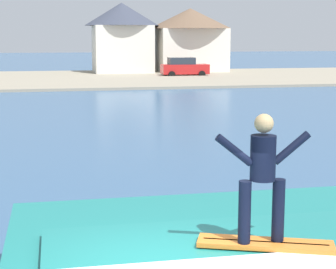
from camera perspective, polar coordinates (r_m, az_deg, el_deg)
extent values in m
cube|color=#1C7973|center=(7.95, 9.14, -10.61)|extent=(5.73, 2.05, 0.12)
cube|color=orange|center=(7.67, 9.51, -10.51)|extent=(1.76, 0.99, 0.06)
cube|color=black|center=(7.66, 9.51, -10.33)|extent=(1.50, 0.60, 0.01)
cylinder|color=black|center=(7.44, 7.50, -7.55)|extent=(0.16, 0.16, 0.81)
cylinder|color=black|center=(7.59, 10.74, -7.29)|extent=(0.16, 0.16, 0.81)
cylinder|color=black|center=(7.34, 9.28, -2.27)|extent=(0.32, 0.32, 0.57)
sphere|color=tan|center=(7.27, 9.38, 1.08)|extent=(0.24, 0.24, 0.24)
cylinder|color=black|center=(7.20, 6.51, -1.53)|extent=(0.49, 0.10, 0.42)
cylinder|color=black|center=(7.46, 12.01, -1.29)|extent=(0.49, 0.10, 0.42)
cube|color=gray|center=(52.50, -9.82, 5.39)|extent=(120.00, 21.25, 0.20)
cube|color=red|center=(55.14, 1.66, 6.42)|extent=(4.41, 1.71, 0.90)
cube|color=#262D38|center=(55.03, 1.33, 7.22)|extent=(2.43, 1.54, 0.64)
cylinder|color=black|center=(56.38, 2.88, 6.03)|extent=(0.64, 0.22, 0.64)
cylinder|color=black|center=(54.64, 3.35, 5.91)|extent=(0.64, 0.22, 0.64)
cylinder|color=black|center=(55.75, 0.01, 6.00)|extent=(0.64, 0.22, 0.64)
cylinder|color=black|center=(53.99, 0.38, 5.88)|extent=(0.64, 0.22, 0.64)
cube|color=silver|center=(61.80, 2.17, 8.20)|extent=(6.92, 6.11, 4.61)
cone|color=brown|center=(61.81, 2.19, 11.29)|extent=(8.59, 8.59, 2.07)
cube|color=silver|center=(60.09, -4.51, 8.26)|extent=(5.75, 6.06, 4.88)
cone|color=#383D4C|center=(60.10, -4.56, 11.67)|extent=(7.52, 7.52, 2.26)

